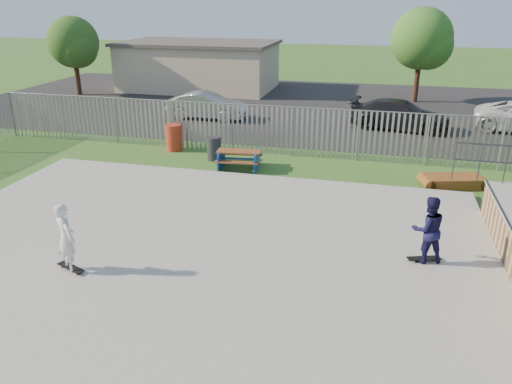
% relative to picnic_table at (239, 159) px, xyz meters
% --- Properties ---
extents(ground, '(120.00, 120.00, 0.00)m').
position_rel_picnic_table_xyz_m(ground, '(0.62, -6.96, -0.35)').
color(ground, '#396221').
rests_on(ground, ground).
extents(concrete_slab, '(15.00, 12.00, 0.15)m').
position_rel_picnic_table_xyz_m(concrete_slab, '(0.62, -6.96, -0.27)').
color(concrete_slab, '#979792').
rests_on(concrete_slab, ground).
extents(fence, '(26.04, 16.02, 2.00)m').
position_rel_picnic_table_xyz_m(fence, '(1.62, -2.37, 0.65)').
color(fence, gray).
rests_on(fence, ground).
extents(picnic_table, '(1.75, 1.49, 0.69)m').
position_rel_picnic_table_xyz_m(picnic_table, '(0.00, 0.00, 0.00)').
color(picnic_table, brown).
rests_on(picnic_table, ground).
extents(funbox, '(2.03, 1.40, 0.37)m').
position_rel_picnic_table_xyz_m(funbox, '(7.61, -0.12, -0.16)').
color(funbox, brown).
rests_on(funbox, ground).
extents(trash_bin_red, '(0.66, 0.66, 1.09)m').
position_rel_picnic_table_xyz_m(trash_bin_red, '(-3.29, 1.63, 0.20)').
color(trash_bin_red, '#A52E19').
rests_on(trash_bin_red, ground).
extents(trash_bin_grey, '(0.55, 0.55, 0.92)m').
position_rel_picnic_table_xyz_m(trash_bin_grey, '(-1.24, 0.79, 0.11)').
color(trash_bin_grey, '#252427').
rests_on(trash_bin_grey, ground).
extents(parking_lot, '(40.00, 18.00, 0.02)m').
position_rel_picnic_table_xyz_m(parking_lot, '(0.62, 12.04, -0.34)').
color(parking_lot, black).
rests_on(parking_lot, ground).
extents(car_silver, '(4.13, 1.44, 1.36)m').
position_rel_picnic_table_xyz_m(car_silver, '(-3.86, 7.41, 0.35)').
color(car_silver, '#A2A3A7').
rests_on(car_silver, parking_lot).
extents(car_dark, '(5.06, 2.67, 1.40)m').
position_rel_picnic_table_xyz_m(car_dark, '(5.95, 7.57, 0.37)').
color(car_dark, black).
rests_on(car_dark, parking_lot).
extents(building, '(10.40, 6.40, 3.20)m').
position_rel_picnic_table_xyz_m(building, '(-7.38, 16.04, 1.26)').
color(building, '#C3B296').
rests_on(building, ground).
extents(tree_left, '(3.21, 3.21, 4.95)m').
position_rel_picnic_table_xyz_m(tree_left, '(-14.31, 11.96, 2.98)').
color(tree_left, '#3B2617').
rests_on(tree_left, ground).
extents(tree_mid, '(3.59, 3.59, 5.53)m').
position_rel_picnic_table_xyz_m(tree_mid, '(7.01, 14.82, 3.38)').
color(tree_mid, '#3B2317').
rests_on(tree_mid, ground).
extents(skateboard_a, '(0.82, 0.45, 0.08)m').
position_rel_picnic_table_xyz_m(skateboard_a, '(6.30, -6.00, -0.16)').
color(skateboard_a, black).
rests_on(skateboard_a, concrete_slab).
extents(skateboard_b, '(0.82, 0.48, 0.08)m').
position_rel_picnic_table_xyz_m(skateboard_b, '(-1.66, -8.43, -0.16)').
color(skateboard_b, black).
rests_on(skateboard_b, concrete_slab).
extents(skater_navy, '(0.96, 0.85, 1.65)m').
position_rel_picnic_table_xyz_m(skater_navy, '(6.30, -6.00, 0.63)').
color(skater_navy, '#13133B').
rests_on(skater_navy, concrete_slab).
extents(skater_white, '(0.72, 0.65, 1.65)m').
position_rel_picnic_table_xyz_m(skater_white, '(-1.66, -8.43, 0.63)').
color(skater_white, silver).
rests_on(skater_white, concrete_slab).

